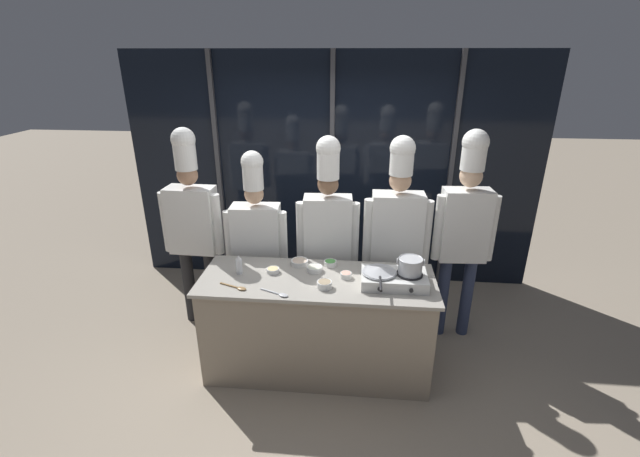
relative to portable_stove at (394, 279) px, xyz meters
The scene contains 20 objects.
ground_plane 1.15m from the portable_stove, behind, with size 24.00×24.00×0.00m, color gray.
window_wall_back 1.93m from the portable_stove, 109.39° to the left, with size 4.76×0.09×2.70m.
demo_counter 0.81m from the portable_stove, behind, with size 1.97×0.71×0.91m.
portable_stove is the anchor object (origin of this frame).
frying_pan 0.14m from the portable_stove, behind, with size 0.28×0.49×0.04m.
stock_pot 0.17m from the portable_stove, ahead, with size 0.22×0.19×0.13m.
squeeze_bottle_clear 1.30m from the portable_stove, behind, with size 0.05×0.05×0.17m.
prep_bowl_chicken 0.86m from the portable_stove, 161.11° to the left, with size 0.16×0.16×0.04m.
prep_bowl_shrimp 0.40m from the portable_stove, 169.67° to the left, with size 0.10×0.10×0.05m.
prep_bowl_ginger 1.02m from the portable_stove, behind, with size 0.11×0.11×0.04m.
prep_bowl_scallions 0.61m from the portable_stove, 152.43° to the left, with size 0.11×0.11×0.05m.
prep_bowl_bean_sprouts 0.69m from the portable_stove, 166.18° to the left, with size 0.14×0.14×0.04m.
prep_bowl_mushrooms 0.57m from the portable_stove, 168.76° to the right, with size 0.12×0.12×0.06m.
serving_spoon_slotted 0.93m from the portable_stove, 164.13° to the right, with size 0.25×0.13×0.02m.
serving_spoon_solid 1.26m from the portable_stove, behind, with size 0.25×0.12×0.02m.
chef_head 2.03m from the portable_stove, 160.81° to the left, with size 0.61×0.26×2.04m.
chef_sous 1.39m from the portable_stove, 155.54° to the left, with size 0.60×0.26×1.86m.
chef_line 0.85m from the portable_stove, 134.62° to the left, with size 0.58×0.26×2.00m.
chef_pastry 0.64m from the portable_stove, 85.00° to the left, with size 0.62×0.25×2.01m.
chef_apprentice 0.99m from the portable_stove, 45.20° to the left, with size 0.57×0.25×2.06m.
Camera 1 is at (0.32, -3.12, 2.65)m, focal length 24.00 mm.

